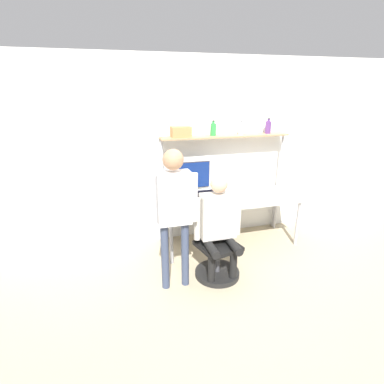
% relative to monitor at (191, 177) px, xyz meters
% --- Properties ---
extents(ground_plane, '(12.00, 12.00, 0.00)m').
position_rel_monitor_xyz_m(ground_plane, '(0.53, -0.66, -1.02)').
color(ground_plane, tan).
extents(wall_back, '(8.00, 0.06, 2.70)m').
position_rel_monitor_xyz_m(wall_back, '(0.53, 0.19, 0.33)').
color(wall_back, white).
rests_on(wall_back, ground_plane).
extents(desk, '(2.03, 0.79, 0.73)m').
position_rel_monitor_xyz_m(desk, '(0.53, -0.24, -0.35)').
color(desk, beige).
rests_on(desk, ground_plane).
extents(shelf_unit, '(1.93, 0.25, 1.60)m').
position_rel_monitor_xyz_m(shelf_unit, '(0.53, 0.02, 0.37)').
color(shelf_unit, '#997A56').
rests_on(shelf_unit, ground_plane).
extents(monitor, '(0.56, 0.21, 0.52)m').
position_rel_monitor_xyz_m(monitor, '(0.00, 0.00, 0.00)').
color(monitor, '#333338').
rests_on(monitor, desk).
extents(laptop, '(0.35, 0.22, 0.21)m').
position_rel_monitor_xyz_m(laptop, '(0.12, -0.41, -0.23)').
color(laptop, silver).
rests_on(laptop, desk).
extents(cell_phone, '(0.07, 0.15, 0.01)m').
position_rel_monitor_xyz_m(cell_phone, '(0.40, -0.48, -0.29)').
color(cell_phone, '#264C8C').
rests_on(cell_phone, desk).
extents(office_chair, '(0.56, 0.56, 0.89)m').
position_rel_monitor_xyz_m(office_chair, '(0.06, -0.97, -0.75)').
color(office_chair, black).
rests_on(office_chair, ground_plane).
extents(person_seated, '(0.59, 0.47, 1.31)m').
position_rel_monitor_xyz_m(person_seated, '(0.07, -1.01, -0.25)').
color(person_seated, black).
rests_on(person_seated, ground_plane).
extents(person_standing, '(0.53, 0.22, 1.66)m').
position_rel_monitor_xyz_m(person_standing, '(-0.49, -1.07, 0.04)').
color(person_standing, '#38425B').
rests_on(person_standing, ground_plane).
extents(bottle_green, '(0.08, 0.08, 0.22)m').
position_rel_monitor_xyz_m(bottle_green, '(0.33, 0.02, 0.68)').
color(bottle_green, '#2D8C3F').
rests_on(bottle_green, shelf_unit).
extents(bottle_clear, '(0.07, 0.07, 0.20)m').
position_rel_monitor_xyz_m(bottle_clear, '(0.76, 0.02, 0.67)').
color(bottle_clear, silver).
rests_on(bottle_clear, shelf_unit).
extents(bottle_purple, '(0.09, 0.09, 0.22)m').
position_rel_monitor_xyz_m(bottle_purple, '(1.20, 0.02, 0.68)').
color(bottle_purple, '#593372').
rests_on(bottle_purple, shelf_unit).
extents(storage_box, '(0.27, 0.19, 0.15)m').
position_rel_monitor_xyz_m(storage_box, '(-0.14, 0.02, 0.66)').
color(storage_box, '#B27A47').
rests_on(storage_box, shelf_unit).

